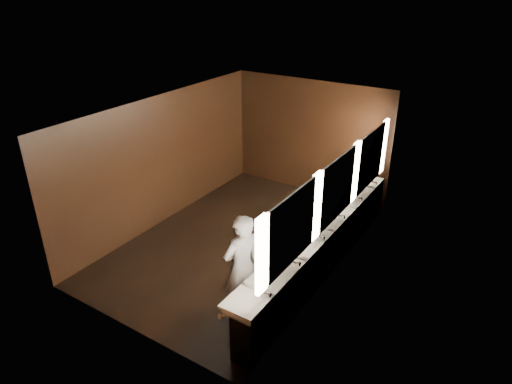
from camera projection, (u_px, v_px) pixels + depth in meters
floor at (242, 243)px, 9.39m from camera, size 6.00×6.00×0.00m
ceiling at (239, 110)px, 8.17m from camera, size 4.00×6.00×0.02m
wall_back at (310, 138)px, 11.06m from camera, size 4.00×0.02×2.80m
wall_front at (122, 254)px, 6.51m from camera, size 4.00×0.02×2.80m
wall_left at (163, 160)px, 9.75m from camera, size 0.02×6.00×2.80m
wall_right at (337, 207)px, 7.81m from camera, size 0.02×6.00×2.80m
sink_counter at (322, 248)px, 8.31m from camera, size 0.55×5.40×1.01m
mirror_band at (337, 188)px, 7.67m from camera, size 0.06×5.03×1.15m
person at (242, 267)px, 7.10m from camera, size 0.64×0.77×1.80m
trash_bin at (268, 299)px, 7.32m from camera, size 0.43×0.43×0.60m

